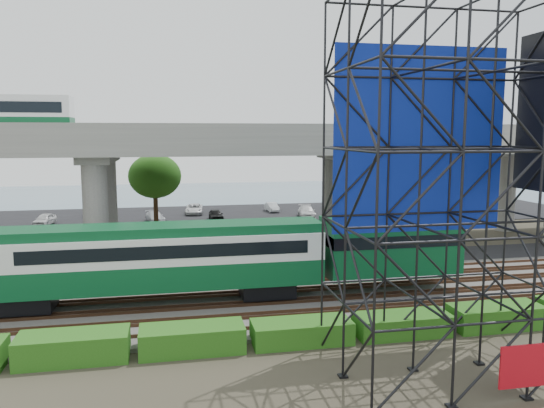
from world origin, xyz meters
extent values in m
plane|color=#474233|center=(0.00, 0.00, 0.00)|extent=(140.00, 140.00, 0.00)
cube|color=slate|center=(0.00, 2.00, 0.10)|extent=(90.00, 12.00, 0.20)
cube|color=black|center=(0.00, 10.50, 0.04)|extent=(90.00, 5.00, 0.08)
cube|color=black|center=(0.00, 34.00, 0.04)|extent=(90.00, 18.00, 0.08)
cube|color=slate|center=(0.00, 56.00, 0.01)|extent=(140.00, 40.00, 0.03)
cube|color=#472D1E|center=(0.00, -2.72, 0.28)|extent=(90.00, 0.08, 0.16)
cube|color=#472D1E|center=(0.00, -1.28, 0.28)|extent=(90.00, 0.08, 0.16)
cube|color=#472D1E|center=(0.00, -0.72, 0.28)|extent=(90.00, 0.08, 0.16)
cube|color=#472D1E|center=(0.00, 0.72, 0.28)|extent=(90.00, 0.08, 0.16)
cube|color=#472D1E|center=(0.00, 1.28, 0.28)|extent=(90.00, 0.08, 0.16)
cube|color=#472D1E|center=(0.00, 2.72, 0.28)|extent=(90.00, 0.08, 0.16)
cube|color=#472D1E|center=(0.00, 3.28, 0.28)|extent=(90.00, 0.08, 0.16)
cube|color=#472D1E|center=(0.00, 4.72, 0.28)|extent=(90.00, 0.08, 0.16)
cube|color=#472D1E|center=(0.00, 5.28, 0.28)|extent=(90.00, 0.08, 0.16)
cube|color=#472D1E|center=(0.00, 6.72, 0.28)|extent=(90.00, 0.08, 0.16)
cube|color=black|center=(-12.44, 2.00, 0.81)|extent=(3.00, 2.20, 0.90)
cube|color=black|center=(0.56, 2.00, 0.81)|extent=(3.00, 2.20, 0.90)
cube|color=#0A4925|center=(-5.94, 2.00, 1.96)|extent=(19.00, 3.00, 1.40)
cube|color=silver|center=(-5.94, 2.00, 3.41)|extent=(19.00, 3.00, 1.50)
cube|color=#0A4925|center=(-5.94, 2.00, 4.41)|extent=(19.00, 2.60, 0.50)
cube|color=black|center=(-4.94, 2.00, 3.46)|extent=(15.00, 3.06, 0.70)
cube|color=#0A4925|center=(8.06, 2.00, 2.96)|extent=(8.00, 3.00, 3.40)
cube|color=#9E9B93|center=(0.00, 16.00, 8.60)|extent=(80.00, 12.00, 1.20)
cube|color=#9E9B93|center=(0.00, 10.25, 9.75)|extent=(80.00, 0.50, 1.10)
cube|color=#9E9B93|center=(0.00, 21.75, 9.75)|extent=(80.00, 0.50, 1.10)
cylinder|color=#9E9B93|center=(-10.00, 12.50, 4.00)|extent=(1.80, 1.80, 8.00)
cylinder|color=#9E9B93|center=(-10.00, 19.50, 4.00)|extent=(1.80, 1.80, 8.00)
cube|color=#9E9B93|center=(-10.00, 16.00, 7.70)|extent=(2.40, 9.00, 0.60)
cylinder|color=#9E9B93|center=(10.00, 12.50, 4.00)|extent=(1.80, 1.80, 8.00)
cylinder|color=#9E9B93|center=(10.00, 19.50, 4.00)|extent=(1.80, 1.80, 8.00)
cube|color=#9E9B93|center=(10.00, 16.00, 7.70)|extent=(2.40, 9.00, 0.60)
cylinder|color=#9E9B93|center=(28.00, 19.50, 4.00)|extent=(1.80, 1.80, 8.00)
cube|color=#9E9B93|center=(28.00, 16.00, 7.70)|extent=(2.40, 9.00, 0.60)
cube|color=#0D2396|center=(6.24, -4.95, 9.30)|extent=(8.10, 0.08, 8.25)
cube|color=red|center=(7.74, -11.05, 1.30)|extent=(2.40, 0.08, 1.60)
cube|color=black|center=(6.24, -8.00, 0.04)|extent=(9.36, 6.36, 0.08)
cube|color=#205413|center=(-9.00, -4.30, 0.60)|extent=(4.60, 1.80, 1.20)
cube|color=#205413|center=(-4.00, -4.30, 0.58)|extent=(4.60, 1.80, 1.15)
cube|color=#205413|center=(1.00, -4.30, 0.52)|extent=(4.60, 1.80, 1.03)
cube|color=#205413|center=(6.00, -4.30, 0.51)|extent=(4.60, 1.80, 1.01)
cube|color=#205413|center=(11.00, -4.30, 0.56)|extent=(4.60, 1.80, 1.12)
cylinder|color=#382314|center=(14.00, 12.50, 2.40)|extent=(0.44, 0.44, 4.80)
ellipsoid|color=#205413|center=(14.00, 12.50, 5.60)|extent=(4.94, 4.94, 4.18)
cylinder|color=#382314|center=(-6.00, 24.00, 2.40)|extent=(0.44, 0.44, 4.80)
ellipsoid|color=#205413|center=(-6.00, 24.00, 5.60)|extent=(4.94, 4.94, 4.18)
imported|color=black|center=(-15.82, 11.34, 0.84)|extent=(6.00, 4.21, 1.52)
imported|color=silver|center=(-17.50, 31.00, 0.69)|extent=(2.05, 3.79, 1.22)
imported|color=#979A9E|center=(-13.28, 36.00, 0.73)|extent=(2.06, 4.11, 1.29)
imported|color=#B3B6BC|center=(-6.25, 31.00, 0.63)|extent=(2.42, 4.07, 1.11)
imported|color=silver|center=(-1.78, 36.00, 0.67)|extent=(2.32, 4.41, 1.18)
imported|color=black|center=(0.35, 31.00, 0.67)|extent=(1.55, 3.52, 1.18)
imported|color=#B2B7BB|center=(7.68, 36.00, 0.62)|extent=(1.36, 3.36, 1.09)
imported|color=silver|center=(10.72, 31.00, 0.71)|extent=(2.38, 4.56, 1.26)
imported|color=#B7BABF|center=(15.37, 36.00, 0.65)|extent=(2.73, 4.40, 1.14)
camera|label=1|loc=(-4.94, -27.01, 9.61)|focal=35.00mm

